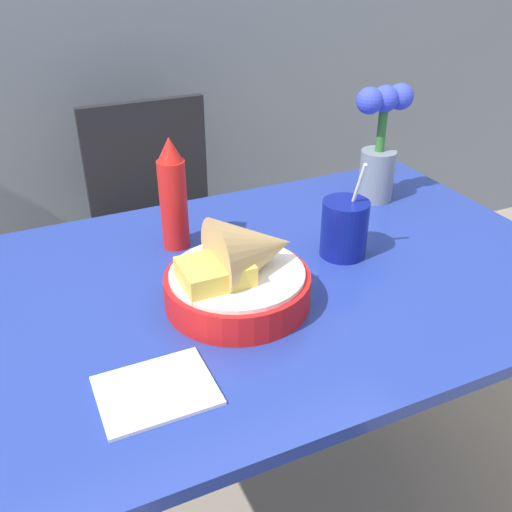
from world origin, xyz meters
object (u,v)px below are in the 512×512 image
Objects in this scene: food_basket at (242,273)px; ketchup_bottle at (173,196)px; chair_far_window at (159,215)px; drink_cup at (344,230)px; flower_vase at (380,143)px.

food_basket is 1.09× the size of ketchup_bottle.
ketchup_bottle is at bearing -101.09° from chair_far_window.
drink_cup is (0.30, -0.18, -0.06)m from ketchup_bottle.
flower_vase is (0.52, 0.02, 0.03)m from ketchup_bottle.
flower_vase is at bearing 2.69° from ketchup_bottle.
chair_far_window is 3.38× the size of food_basket.
drink_cup is at bearing -137.40° from flower_vase.
chair_far_window is 4.27× the size of drink_cup.
food_basket is (-0.08, -0.87, 0.29)m from chair_far_window.
ketchup_bottle reaches higher than drink_cup.
drink_cup reaches higher than food_basket.
flower_vase is at bearing -56.29° from chair_far_window.
ketchup_bottle reaches higher than food_basket.
ketchup_bottle is 0.52m from flower_vase.
food_basket is 0.93× the size of flower_vase.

